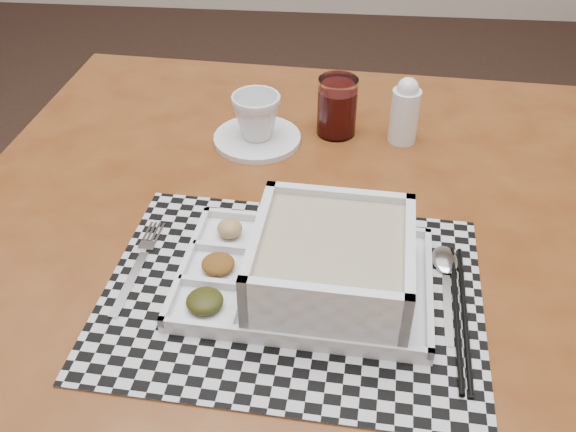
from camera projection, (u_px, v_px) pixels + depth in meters
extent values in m
plane|color=black|center=(54.00, 337.00, 1.78)|extent=(5.00, 5.00, 0.00)
cube|color=#50240E|center=(300.00, 240.00, 0.93)|extent=(1.11, 1.11, 0.04)
cylinder|color=#50240E|center=(137.00, 220.00, 1.60)|extent=(0.05, 0.05, 0.74)
cylinder|color=#50240E|center=(528.00, 259.00, 1.48)|extent=(0.05, 0.05, 0.74)
cube|color=#50240E|center=(330.00, 123.00, 1.32)|extent=(0.90, 0.09, 0.08)
cube|color=#50240E|center=(21.00, 242.00, 1.02)|extent=(0.09, 0.90, 0.08)
cube|color=#B2B2BA|center=(292.00, 294.00, 0.81)|extent=(0.50, 0.39, 0.00)
cube|color=silver|center=(305.00, 281.00, 0.82)|extent=(0.33, 0.24, 0.01)
cube|color=silver|center=(315.00, 223.00, 0.90)|extent=(0.32, 0.03, 0.01)
cube|color=silver|center=(293.00, 337.00, 0.73)|extent=(0.32, 0.03, 0.01)
cube|color=silver|center=(186.00, 262.00, 0.84)|extent=(0.02, 0.22, 0.01)
cube|color=silver|center=(429.00, 288.00, 0.80)|extent=(0.02, 0.22, 0.01)
cube|color=silver|center=(247.00, 268.00, 0.83)|extent=(0.02, 0.20, 0.01)
cube|color=silver|center=(209.00, 283.00, 0.80)|extent=(0.08, 0.01, 0.01)
cube|color=silver|center=(221.00, 248.00, 0.86)|extent=(0.08, 0.01, 0.01)
ellipsoid|color=black|center=(205.00, 301.00, 0.78)|extent=(0.05, 0.05, 0.02)
ellipsoid|color=#4D260C|center=(218.00, 264.00, 0.83)|extent=(0.04, 0.04, 0.02)
ellipsoid|color=olive|center=(230.00, 228.00, 0.88)|extent=(0.03, 0.03, 0.02)
cube|color=silver|center=(330.00, 283.00, 0.80)|extent=(0.20, 0.20, 0.01)
cube|color=silver|center=(338.00, 216.00, 0.85)|extent=(0.19, 0.02, 0.09)
cube|color=silver|center=(323.00, 315.00, 0.71)|extent=(0.19, 0.02, 0.09)
cube|color=silver|center=(259.00, 254.00, 0.79)|extent=(0.02, 0.19, 0.09)
cube|color=silver|center=(406.00, 269.00, 0.77)|extent=(0.02, 0.19, 0.09)
cube|color=tan|center=(331.00, 264.00, 0.78)|extent=(0.18, 0.18, 0.07)
cube|color=silver|center=(128.00, 283.00, 0.82)|extent=(0.02, 0.12, 0.00)
cube|color=silver|center=(147.00, 246.00, 0.88)|extent=(0.02, 0.02, 0.00)
cube|color=silver|center=(148.00, 231.00, 0.91)|extent=(0.01, 0.04, 0.00)
cube|color=silver|center=(152.00, 232.00, 0.91)|extent=(0.01, 0.04, 0.00)
cube|color=silver|center=(156.00, 232.00, 0.91)|extent=(0.01, 0.04, 0.00)
cube|color=silver|center=(160.00, 232.00, 0.90)|extent=(0.01, 0.04, 0.00)
cube|color=silver|center=(448.00, 309.00, 0.79)|extent=(0.02, 0.12, 0.00)
ellipsoid|color=silver|center=(445.00, 260.00, 0.86)|extent=(0.04, 0.06, 0.01)
cylinder|color=black|center=(456.00, 314.00, 0.78)|extent=(0.02, 0.24, 0.01)
cylinder|color=black|center=(465.00, 315.00, 0.78)|extent=(0.02, 0.24, 0.01)
cylinder|color=silver|center=(257.00, 139.00, 1.10)|extent=(0.15, 0.15, 0.01)
imported|color=silver|center=(256.00, 116.00, 1.08)|extent=(0.09, 0.09, 0.08)
cylinder|color=white|center=(337.00, 107.00, 1.10)|extent=(0.07, 0.07, 0.10)
cylinder|color=#3C0405|center=(337.00, 112.00, 1.10)|extent=(0.06, 0.06, 0.08)
cylinder|color=silver|center=(404.00, 116.00, 1.08)|extent=(0.05, 0.05, 0.09)
sphere|color=silver|center=(408.00, 88.00, 1.05)|extent=(0.04, 0.04, 0.04)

